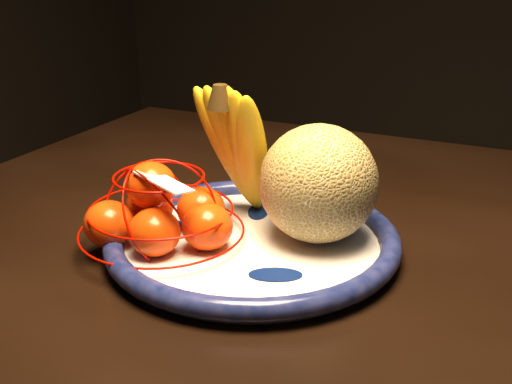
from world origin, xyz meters
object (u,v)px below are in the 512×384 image
at_px(dining_table, 491,332).
at_px(cantaloupe, 318,183).
at_px(mandarin_bag, 162,214).
at_px(fruit_bowl, 252,240).
at_px(banana_bunch, 241,145).

height_order(dining_table, cantaloupe, cantaloupe).
relative_size(dining_table, mandarin_bag, 6.84).
xyz_separation_m(fruit_bowl, banana_bunch, (-0.04, 0.06, 0.09)).
height_order(cantaloupe, banana_bunch, banana_bunch).
relative_size(fruit_bowl, mandarin_bag, 1.49).
xyz_separation_m(dining_table, mandarin_bag, (-0.36, -0.11, 0.13)).
bearing_deg(banana_bunch, fruit_bowl, -39.31).
relative_size(dining_table, banana_bunch, 8.35).
bearing_deg(dining_table, mandarin_bag, -161.84).
height_order(dining_table, banana_bunch, banana_bunch).
relative_size(fruit_bowl, banana_bunch, 1.82).
xyz_separation_m(banana_bunch, mandarin_bag, (-0.05, -0.10, -0.06)).
bearing_deg(mandarin_bag, banana_bunch, 62.83).
relative_size(banana_bunch, mandarin_bag, 0.82).
distance_m(cantaloupe, mandarin_bag, 0.18).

